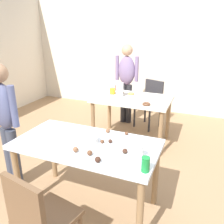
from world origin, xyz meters
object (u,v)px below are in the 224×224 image
Objects in this scene: chair_near_table at (39,217)px; soda_can at (146,164)px; dining_table_far at (132,104)px; person_adult_far at (127,78)px; mixing_bowl at (87,139)px; dining_table_near at (87,151)px; pitcher_far at (120,90)px; chair_far_table at (150,101)px; person_girl_near at (6,118)px.

chair_near_table is 7.13× the size of soda_can.
person_adult_far is (-0.35, 0.74, 0.25)m from dining_table_far.
soda_can is at bearing -68.05° from person_adult_far.
person_adult_far is 7.01× the size of mixing_bowl.
dining_table_near is 0.93× the size of person_adult_far.
dining_table_near is 0.13m from mixing_bowl.
pitcher_far is (-0.21, -0.01, 0.21)m from dining_table_far.
chair_far_table is 2.63m from person_girl_near.
person_adult_far reaches higher than dining_table_far.
soda_can is at bearing -7.99° from person_girl_near.
pitcher_far is at bearing -113.80° from chair_far_table.
dining_table_near is 6.27× the size of pitcher_far.
mixing_bowl is at bearing 89.10° from chair_near_table.
dining_table_near is at bearing -88.32° from dining_table_far.
chair_far_table is 0.62m from person_adult_far.
dining_table_far is 0.77m from chair_far_table.
person_adult_far reaches higher than mixing_bowl.
mixing_bowl is 0.69m from soda_can.
soda_can reaches higher than dining_table_near.
person_adult_far is 6.77× the size of pitcher_far.
dining_table_near is at bearing -135.02° from mixing_bowl.
dining_table_far is at bearing 91.03° from chair_near_table.
pitcher_far is at bearing -79.00° from person_adult_far.
dining_table_near and dining_table_far have the same top height.
mixing_bowl is (0.01, 0.01, 0.13)m from dining_table_near.
chair_near_table is at bearing -83.91° from pitcher_far.
soda_can is at bearing -77.63° from chair_far_table.
dining_table_far is 5.35× the size of pitcher_far.
person_adult_far is at bearing 97.29° from chair_near_table.
dining_table_near is 1.00m from person_girl_near.
dining_table_far is (-0.05, 1.61, -0.00)m from dining_table_near.
person_adult_far reaches higher than dining_table_near.
person_adult_far is at bearing -179.39° from chair_far_table.
mixing_bowl is 1.76× the size of soda_can.
person_adult_far is (-0.48, -0.01, 0.40)m from chair_far_table.
person_girl_near reaches higher than chair_far_table.
soda_can reaches higher than dining_table_far.
chair_far_table is at bearing 88.48° from chair_near_table.
dining_table_far is at bearing 91.91° from mixing_bowl.
chair_far_table is 0.90m from pitcher_far.
person_girl_near is (-0.97, 0.71, 0.37)m from chair_near_table.
dining_table_near is 1.61m from dining_table_far.
person_adult_far reaches higher than soda_can.
mixing_bowl is at bearing -80.73° from pitcher_far.
chair_far_table is 7.13× the size of soda_can.
person_girl_near reaches higher than pitcher_far.
person_girl_near is at bearing -119.65° from dining_table_far.
person_adult_far is 12.32× the size of soda_can.
pitcher_far is (-0.25, 1.61, 0.21)m from dining_table_near.
dining_table_far is 5.53× the size of mixing_bowl.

